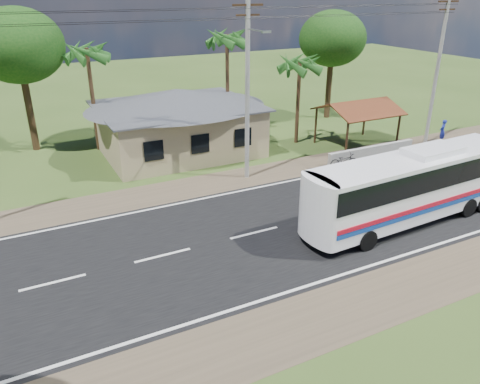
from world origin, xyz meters
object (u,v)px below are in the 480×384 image
(motorcycle, at_px, (344,160))
(person, at_px, (442,131))
(coach_bus, at_px, (414,182))
(waiting_shed, at_px, (358,108))

(motorcycle, relative_size, person, 1.08)
(motorcycle, bearing_deg, person, -71.41)
(person, bearing_deg, motorcycle, -18.10)
(coach_bus, xyz_separation_m, person, (11.71, 8.44, -1.23))
(person, bearing_deg, coach_bus, 11.64)
(motorcycle, bearing_deg, coach_bus, 179.15)
(motorcycle, bearing_deg, waiting_shed, -35.14)
(waiting_shed, bearing_deg, motorcycle, -137.69)
(motorcycle, xyz_separation_m, person, (9.95, 1.05, 0.37))
(coach_bus, height_order, person, coach_bus)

